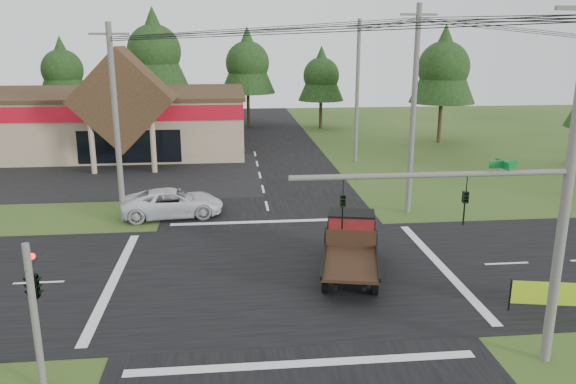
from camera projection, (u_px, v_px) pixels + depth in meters
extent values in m
plane|color=#324C1B|center=(282.00, 273.00, 23.89)|extent=(120.00, 120.00, 0.00)
cube|color=black|center=(282.00, 273.00, 23.88)|extent=(12.00, 120.00, 0.02)
cube|color=black|center=(282.00, 273.00, 23.88)|extent=(120.00, 12.00, 0.02)
cube|color=black|center=(67.00, 177.00, 40.75)|extent=(28.00, 14.00, 0.02)
cube|color=#9D816A|center=(75.00, 122.00, 50.47)|extent=(30.00, 15.00, 5.00)
cube|color=#382317|center=(72.00, 93.00, 49.81)|extent=(30.40, 15.40, 0.30)
cube|color=maroon|center=(47.00, 115.00, 42.80)|extent=(30.00, 0.12, 1.20)
cube|color=#382317|center=(124.00, 99.00, 42.17)|extent=(7.78, 4.00, 7.78)
cylinder|color=#9D816A|center=(92.00, 147.00, 41.18)|extent=(0.40, 0.40, 4.00)
cylinder|color=#9D816A|center=(153.00, 146.00, 41.61)|extent=(0.40, 0.40, 4.00)
cube|color=black|center=(130.00, 147.00, 44.10)|extent=(8.00, 0.08, 2.60)
cylinder|color=#595651|center=(559.00, 254.00, 16.50)|extent=(0.24, 0.24, 7.00)
cylinder|color=#595651|center=(433.00, 175.00, 15.46)|extent=(8.00, 0.16, 0.16)
imported|color=black|center=(465.00, 208.00, 15.82)|extent=(0.16, 0.20, 1.00)
imported|color=black|center=(343.00, 212.00, 15.47)|extent=(0.16, 0.20, 1.00)
cube|color=#0C6626|center=(503.00, 164.00, 15.59)|extent=(0.80, 0.04, 0.22)
cylinder|color=#595651|center=(35.00, 319.00, 15.37)|extent=(0.20, 0.20, 4.40)
imported|color=black|center=(31.00, 265.00, 15.17)|extent=(0.53, 2.48, 1.00)
sphere|color=#FF0C0C|center=(32.00, 256.00, 15.26)|extent=(0.18, 0.18, 0.18)
cylinder|color=#595651|center=(567.00, 189.00, 15.98)|extent=(0.30, 0.30, 11.00)
cylinder|color=#595651|center=(116.00, 126.00, 29.41)|extent=(0.30, 0.30, 10.50)
cube|color=#595651|center=(109.00, 34.00, 28.20)|extent=(2.00, 0.12, 0.12)
cylinder|color=#595651|center=(413.00, 112.00, 30.85)|extent=(0.30, 0.30, 11.50)
cube|color=#595651|center=(419.00, 14.00, 29.50)|extent=(2.00, 0.12, 0.12)
cylinder|color=#595651|center=(357.00, 92.00, 44.33)|extent=(0.30, 0.30, 11.20)
cube|color=#595651|center=(359.00, 27.00, 43.02)|extent=(2.00, 0.12, 0.12)
cylinder|color=#332316|center=(67.00, 114.00, 61.80)|extent=(0.36, 0.36, 3.50)
cone|color=black|center=(62.00, 67.00, 60.48)|extent=(5.60, 5.60, 6.60)
sphere|color=black|center=(62.00, 70.00, 60.56)|extent=(4.40, 4.40, 4.40)
cylinder|color=#332316|center=(158.00, 109.00, 61.68)|extent=(0.36, 0.36, 4.55)
cone|color=black|center=(154.00, 48.00, 59.97)|extent=(7.28, 7.28, 8.58)
sphere|color=black|center=(154.00, 51.00, 60.07)|extent=(5.72, 5.72, 5.72)
cylinder|color=#332316|center=(248.00, 110.00, 63.71)|extent=(0.36, 0.36, 3.85)
cone|color=black|center=(247.00, 60.00, 62.26)|extent=(6.16, 6.16, 7.26)
sphere|color=black|center=(247.00, 63.00, 62.35)|extent=(4.84, 4.84, 4.84)
cylinder|color=#332316|center=(321.00, 115.00, 62.67)|extent=(0.36, 0.36, 3.15)
cone|color=black|center=(321.00, 73.00, 61.48)|extent=(5.04, 5.04, 5.94)
sphere|color=black|center=(321.00, 76.00, 61.55)|extent=(3.96, 3.96, 3.96)
cylinder|color=#332316|center=(440.00, 123.00, 53.95)|extent=(0.36, 0.36, 3.85)
cone|color=black|center=(444.00, 64.00, 52.50)|extent=(6.16, 6.16, 7.26)
sphere|color=black|center=(444.00, 67.00, 52.59)|extent=(4.84, 4.84, 4.84)
imported|color=white|center=(173.00, 203.00, 31.45)|extent=(5.87, 3.23, 1.56)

